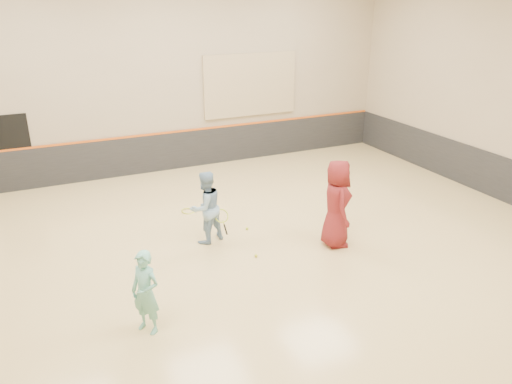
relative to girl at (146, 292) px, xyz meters
name	(u,v)px	position (x,y,z in m)	size (l,w,h in m)	color
room	(245,216)	(2.59, 1.91, 0.08)	(15.04, 12.04, 6.22)	tan
wainscot_back	(170,151)	(2.59, 7.88, -0.13)	(14.90, 0.04, 1.20)	#232326
wainscot_right	(495,176)	(10.06, 1.91, -0.13)	(0.04, 11.90, 1.20)	#232326
accent_stripe	(169,132)	(2.59, 7.87, 0.49)	(14.90, 0.03, 0.06)	#D85914
acoustic_panel	(250,85)	(5.39, 7.86, 1.77)	(3.20, 0.08, 2.00)	tan
doorway	(11,154)	(-1.91, 7.89, 0.37)	(1.10, 0.05, 2.20)	black
girl	(146,292)	(0.00, 0.00, 0.00)	(0.54, 0.35, 1.47)	#6CBCAC
instructor	(206,207)	(1.97, 2.67, 0.10)	(0.81, 0.63, 1.67)	#82A7C9
young_man	(337,203)	(4.52, 1.33, 0.25)	(0.97, 0.63, 1.98)	maroon
held_racket	(221,216)	(2.28, 2.50, -0.10)	(0.50, 0.50, 0.59)	#B8D32E
spare_racket	(188,209)	(2.07, 4.43, -0.67)	(0.76, 0.76, 0.13)	gold
ball_under_racket	(256,256)	(2.67, 1.51, -0.70)	(0.07, 0.07, 0.07)	gold
ball_in_hand	(349,194)	(4.73, 1.20, 0.49)	(0.07, 0.07, 0.07)	#BECE2F
ball_beside_spare	(247,229)	(3.03, 2.81, -0.70)	(0.07, 0.07, 0.07)	#B3CB2F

